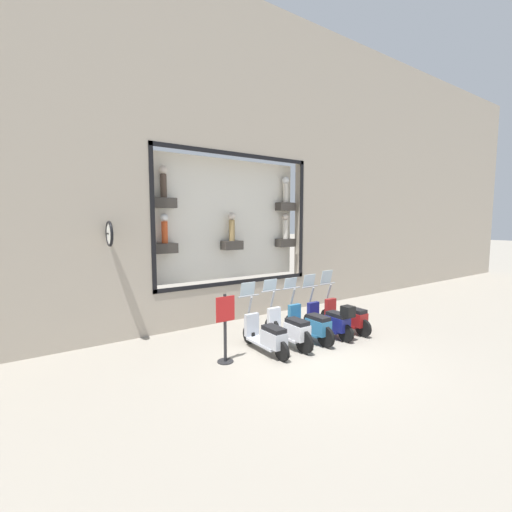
# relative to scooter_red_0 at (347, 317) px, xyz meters

# --- Properties ---
(ground_plane) EXTENTS (120.00, 120.00, 0.00)m
(ground_plane) POSITION_rel_scooter_red_0_xyz_m (-0.65, 1.95, -0.43)
(ground_plane) COLOR gray
(building_facade) EXTENTS (1.23, 36.00, 9.82)m
(building_facade) POSITION_rel_scooter_red_0_xyz_m (2.95, 1.95, 4.58)
(building_facade) COLOR #ADA08E
(building_facade) RESTS_ON ground_plane
(scooter_red_0) EXTENTS (1.80, 0.61, 1.65)m
(scooter_red_0) POSITION_rel_scooter_red_0_xyz_m (0.00, 0.00, 0.00)
(scooter_red_0) COLOR black
(scooter_red_0) RESTS_ON ground_plane
(scooter_navy_1) EXTENTS (1.79, 0.60, 1.59)m
(scooter_navy_1) POSITION_rel_scooter_red_0_xyz_m (-0.07, 0.70, 0.03)
(scooter_navy_1) COLOR black
(scooter_navy_1) RESTS_ON ground_plane
(scooter_teal_2) EXTENTS (1.81, 0.60, 1.56)m
(scooter_teal_2) POSITION_rel_scooter_red_0_xyz_m (0.00, 1.41, 0.01)
(scooter_teal_2) COLOR black
(scooter_teal_2) RESTS_ON ground_plane
(scooter_white_3) EXTENTS (1.81, 0.61, 1.58)m
(scooter_white_3) POSITION_rel_scooter_red_0_xyz_m (0.00, 2.11, 0.02)
(scooter_white_3) COLOR black
(scooter_white_3) RESTS_ON ground_plane
(scooter_silver_4) EXTENTS (1.79, 0.60, 1.57)m
(scooter_silver_4) POSITION_rel_scooter_red_0_xyz_m (-0.01, 2.81, -0.01)
(scooter_silver_4) COLOR black
(scooter_silver_4) RESTS_ON ground_plane
(shop_sign_post) EXTENTS (0.36, 0.45, 1.53)m
(shop_sign_post) POSITION_rel_scooter_red_0_xyz_m (0.08, 3.89, 0.39)
(shop_sign_post) COLOR #232326
(shop_sign_post) RESTS_ON ground_plane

